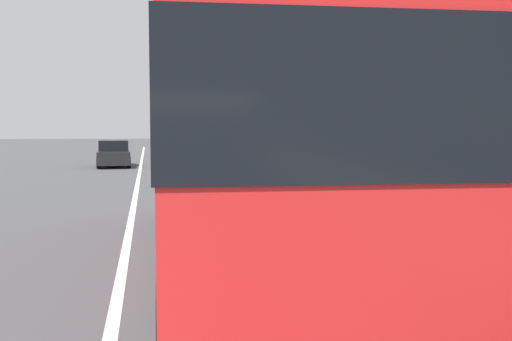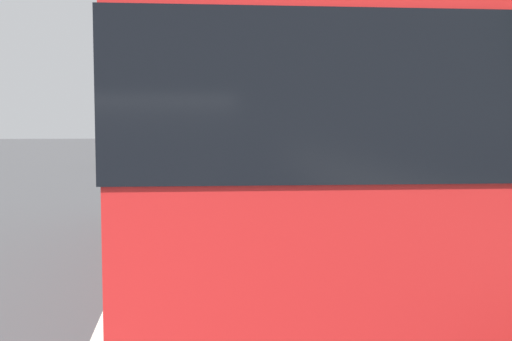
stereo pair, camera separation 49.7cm
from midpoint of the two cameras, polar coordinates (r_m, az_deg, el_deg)
The scene contains 7 objects.
sidewalk_curb at distance 12.05m, azimuth 22.33°, elevation -6.43°, with size 110.00×3.60×0.14m, color #B2ADA3.
lane_divider_line at distance 10.57m, azimuth -10.51°, elevation -8.01°, with size 110.00×0.16×0.01m, color silver.
coach_bus at distance 9.32m, azimuth 0.54°, elevation 2.25°, with size 12.10×2.90×3.31m.
car_ahead_same_lane at distance 23.40m, azimuth -4.01°, elevation 0.47°, with size 4.22×2.06×1.47m.
car_far_distant at distance 34.03m, azimuth -10.54°, elevation 1.57°, with size 4.49×1.95×1.46m.
roadside_tree_mid_block at distance 12.97m, azimuth 19.50°, elevation 13.89°, with size 2.74×2.74×5.91m.
utility_pole at distance 20.87m, azimuth 7.75°, elevation 7.75°, with size 0.30×0.30×7.04m, color slate.
Camera 2 is at (-0.35, -0.91, 2.24)m, focal length 41.69 mm.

